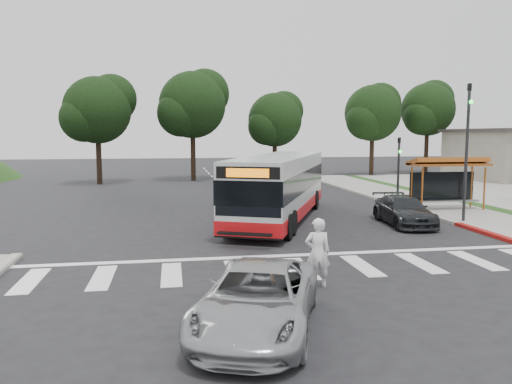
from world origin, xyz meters
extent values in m
plane|color=black|center=(0.00, 0.00, 0.00)|extent=(140.00, 140.00, 0.00)
cube|color=gray|center=(11.00, 8.00, 0.06)|extent=(4.00, 40.00, 0.12)
cube|color=#9E9991|center=(9.00, 8.00, 0.07)|extent=(0.30, 40.00, 0.15)
cube|color=maroon|center=(9.00, -2.00, 0.08)|extent=(0.32, 6.00, 0.15)
cube|color=silver|center=(0.00, -5.00, 0.01)|extent=(18.00, 2.60, 0.01)
cylinder|color=#954C18|center=(9.00, 4.40, 1.27)|extent=(0.10, 0.10, 2.30)
cylinder|color=#954C18|center=(12.60, 4.40, 1.27)|extent=(0.10, 0.10, 2.30)
cylinder|color=#954C18|center=(9.00, 5.60, 1.27)|extent=(0.10, 0.10, 2.30)
cylinder|color=#954C18|center=(12.60, 5.60, 1.27)|extent=(0.10, 0.10, 2.30)
cube|color=#954C18|center=(10.80, 5.00, 2.57)|extent=(4.20, 1.60, 0.12)
cube|color=#954C18|center=(10.80, 5.05, 2.72)|extent=(4.20, 1.32, 0.51)
cube|color=black|center=(10.80, 5.60, 1.32)|extent=(3.80, 0.06, 1.60)
cube|color=gray|center=(10.80, 5.00, 0.57)|extent=(3.60, 0.40, 0.08)
cylinder|color=black|center=(9.60, 1.50, 3.25)|extent=(0.14, 0.14, 6.50)
imported|color=black|center=(9.60, 1.50, 6.00)|extent=(0.16, 0.20, 1.00)
sphere|color=#19E533|center=(9.60, 1.32, 5.65)|extent=(0.18, 0.18, 0.18)
cylinder|color=black|center=(9.60, 8.50, 2.00)|extent=(0.14, 0.14, 4.00)
imported|color=black|center=(9.60, 8.50, 3.50)|extent=(0.16, 0.20, 1.00)
sphere|color=#19E533|center=(9.60, 8.32, 3.15)|extent=(0.18, 0.18, 0.18)
cylinder|color=black|center=(16.00, 28.00, 2.30)|extent=(0.44, 0.44, 4.40)
sphere|color=black|center=(16.00, 28.00, 6.30)|extent=(5.60, 5.60, 5.60)
sphere|color=black|center=(17.12, 28.84, 7.30)|extent=(4.20, 4.20, 4.20)
sphere|color=black|center=(15.02, 27.30, 5.60)|extent=(3.92, 3.92, 3.92)
cylinder|color=black|center=(23.00, 30.00, 2.42)|extent=(0.44, 0.44, 4.84)
sphere|color=black|center=(23.00, 30.00, 6.82)|extent=(5.60, 5.60, 5.60)
sphere|color=black|center=(24.12, 30.84, 7.92)|extent=(4.20, 4.20, 4.20)
sphere|color=black|center=(22.02, 29.30, 6.05)|extent=(3.92, 3.92, 3.92)
cylinder|color=black|center=(-2.00, 26.00, 2.42)|extent=(0.44, 0.44, 4.84)
sphere|color=black|center=(-2.00, 26.00, 6.82)|extent=(6.00, 6.00, 6.00)
sphere|color=black|center=(-0.80, 26.90, 7.92)|extent=(4.50, 4.50, 4.50)
sphere|color=black|center=(-3.05, 25.25, 6.05)|extent=(4.20, 4.20, 4.20)
cylinder|color=black|center=(6.00, 28.00, 1.98)|extent=(0.44, 0.44, 3.96)
sphere|color=black|center=(6.00, 28.00, 5.58)|extent=(5.20, 5.20, 5.20)
sphere|color=black|center=(7.04, 28.78, 6.48)|extent=(3.90, 3.90, 3.90)
sphere|color=black|center=(5.09, 27.35, 4.95)|extent=(3.64, 3.64, 3.64)
cylinder|color=black|center=(-10.00, 24.00, 2.20)|extent=(0.44, 0.44, 4.40)
sphere|color=black|center=(-10.00, 24.00, 6.20)|extent=(5.60, 5.60, 5.60)
sphere|color=black|center=(-8.88, 24.84, 7.20)|extent=(4.20, 4.20, 4.20)
sphere|color=black|center=(-10.98, 23.30, 5.50)|extent=(3.92, 3.92, 3.92)
imported|color=white|center=(-0.05, -6.90, 0.96)|extent=(0.74, 0.52, 1.92)
imported|color=black|center=(6.65, 1.63, 0.66)|extent=(2.23, 4.71, 1.33)
imported|color=#A2A3A7|center=(-2.17, -9.62, 0.69)|extent=(3.85, 5.47, 1.39)
camera|label=1|loc=(-3.93, -19.76, 4.17)|focal=35.00mm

